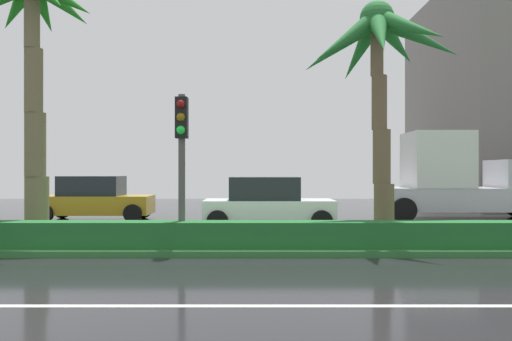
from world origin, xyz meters
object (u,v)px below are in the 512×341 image
object	(u,v)px
palm_tree_centre	(380,54)
box_truck_lead	(463,180)
palm_tree_centre_left	(34,28)
traffic_signal_median_right	(183,142)
car_in_traffic_third	(269,204)
car_in_traffic_second	(96,199)

from	to	relation	value
palm_tree_centre	box_truck_lead	bearing A→B (deg)	54.24
palm_tree_centre_left	palm_tree_centre	bearing A→B (deg)	3.18
palm_tree_centre_left	box_truck_lead	size ratio (longest dim) A/B	1.11
palm_tree_centre	traffic_signal_median_right	size ratio (longest dim) A/B	1.76
palm_tree_centre_left	car_in_traffic_third	distance (m)	8.71
palm_tree_centre_left	car_in_traffic_third	size ratio (longest dim) A/B	1.65
car_in_traffic_third	box_truck_lead	distance (m)	8.48
palm_tree_centre_left	box_truck_lead	distance (m)	16.19
car_in_traffic_second	box_truck_lead	xyz separation A→B (m)	(14.47, 0.37, 0.72)
car_in_traffic_second	box_truck_lead	size ratio (longest dim) A/B	0.67
palm_tree_centre	car_in_traffic_third	xyz separation A→B (m)	(-2.85, 3.58, -4.18)
box_truck_lead	car_in_traffic_third	bearing A→B (deg)	-157.17
car_in_traffic_third	car_in_traffic_second	bearing A→B (deg)	156.48
traffic_signal_median_right	box_truck_lead	xyz separation A→B (m)	(9.92, 8.36, -1.06)
traffic_signal_median_right	car_in_traffic_third	bearing A→B (deg)	67.27
car_in_traffic_second	box_truck_lead	bearing A→B (deg)	1.47
palm_tree_centre	car_in_traffic_third	size ratio (longest dim) A/B	1.46
traffic_signal_median_right	car_in_traffic_second	size ratio (longest dim) A/B	0.83
traffic_signal_median_right	palm_tree_centre	bearing A→B (deg)	16.75
palm_tree_centre_left	car_in_traffic_second	bearing A→B (deg)	95.00
traffic_signal_median_right	palm_tree_centre_left	bearing A→B (deg)	165.73
palm_tree_centre	car_in_traffic_second	world-z (taller)	palm_tree_centre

